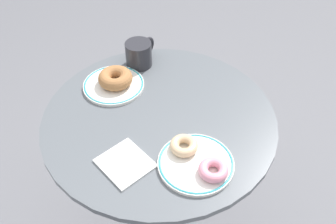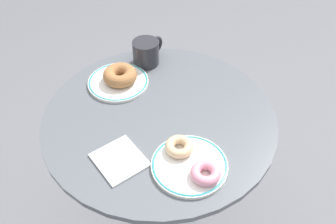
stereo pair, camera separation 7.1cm
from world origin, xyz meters
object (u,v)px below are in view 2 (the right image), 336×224
at_px(coffee_mug, 147,52).
at_px(paper_napkin, 120,160).
at_px(donut_glazed, 179,147).
at_px(cafe_table, 160,162).
at_px(plate_right, 189,165).
at_px(donut_cinnamon, 120,75).
at_px(plate_left, 118,82).
at_px(donut_pink_frosted, 206,173).

bearing_deg(coffee_mug, paper_napkin, -43.60).
xyz_separation_m(donut_glazed, coffee_mug, (-0.39, 0.16, 0.02)).
relative_size(cafe_table, donut_glazed, 10.06).
height_order(plate_right, paper_napkin, plate_right).
distance_m(donut_glazed, coffee_mug, 0.42).
bearing_deg(coffee_mug, donut_glazed, -22.06).
bearing_deg(donut_glazed, donut_cinnamon, 175.78).
relative_size(cafe_table, paper_napkin, 5.99).
height_order(cafe_table, coffee_mug, coffee_mug).
distance_m(donut_cinnamon, paper_napkin, 0.32).
bearing_deg(paper_napkin, cafe_table, 112.55).
bearing_deg(plate_left, donut_pink_frosted, -2.20).
height_order(plate_left, donut_pink_frosted, donut_pink_frosted).
relative_size(donut_glazed, coffee_mug, 0.60).
relative_size(donut_cinnamon, donut_glazed, 1.43).
bearing_deg(donut_pink_frosted, plate_left, 177.80).
bearing_deg(donut_glazed, plate_right, -7.78).
xyz_separation_m(plate_right, paper_napkin, (-0.13, -0.14, -0.00)).
bearing_deg(donut_cinnamon, plate_left, -111.45).
height_order(donut_pink_frosted, coffee_mug, coffee_mug).
relative_size(donut_pink_frosted, coffee_mug, 0.60).
bearing_deg(paper_napkin, coffee_mug, 136.40).
distance_m(plate_right, donut_pink_frosted, 0.06).
bearing_deg(plate_right, plate_left, 176.41).
height_order(plate_left, donut_glazed, donut_glazed).
bearing_deg(donut_pink_frosted, coffee_mug, 162.43).
distance_m(plate_right, coffee_mug, 0.47).
bearing_deg(plate_right, donut_pink_frosted, 8.20).
height_order(plate_right, donut_pink_frosted, donut_pink_frosted).
distance_m(donut_cinnamon, donut_glazed, 0.35).
bearing_deg(plate_left, donut_cinnamon, 68.55).
xyz_separation_m(plate_left, donut_glazed, (0.35, -0.02, 0.02)).
distance_m(plate_right, paper_napkin, 0.19).
relative_size(donut_pink_frosted, donut_glazed, 1.00).
bearing_deg(donut_cinnamon, coffee_mug, 107.70).
relative_size(plate_right, donut_glazed, 2.62).
distance_m(donut_pink_frosted, paper_napkin, 0.23).
xyz_separation_m(plate_right, donut_pink_frosted, (0.05, 0.01, 0.02)).
height_order(donut_pink_frosted, paper_napkin, donut_pink_frosted).
height_order(paper_napkin, coffee_mug, coffee_mug).
distance_m(plate_right, donut_glazed, 0.06).
bearing_deg(donut_cinnamon, paper_napkin, -31.73).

